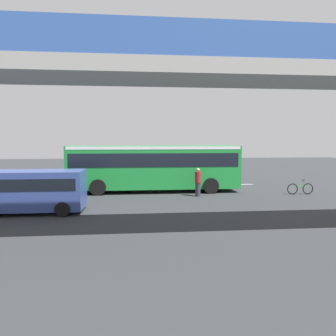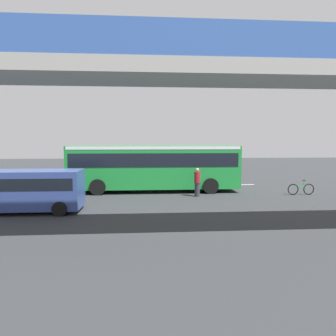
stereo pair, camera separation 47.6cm
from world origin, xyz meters
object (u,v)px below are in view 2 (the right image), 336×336
Objects in this scene: pedestrian at (197,182)px; parked_van at (31,188)px; bicycle_green at (301,189)px; city_bus at (154,164)px.

parked_van is at bearing 22.18° from pedestrian.
pedestrian is at bearing 0.70° from bicycle_green.
city_bus is at bearing -136.75° from parked_van.
parked_van is at bearing 43.25° from city_bus.
parked_van is 2.68× the size of pedestrian.
parked_van is 2.71× the size of bicycle_green.
city_bus is at bearing -12.76° from bicycle_green.
bicycle_green is (-9.43, 2.14, -1.51)m from city_bus.
parked_van reaches higher than pedestrian.
bicycle_green is at bearing -179.30° from pedestrian.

